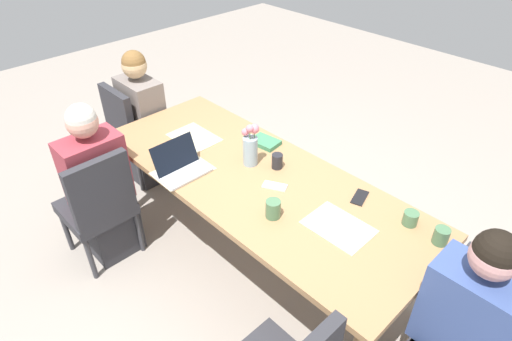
{
  "coord_description": "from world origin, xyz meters",
  "views": [
    {
      "loc": [
        -1.59,
        1.53,
        2.38
      ],
      "look_at": [
        0.0,
        0.0,
        0.79
      ],
      "focal_mm": 30.12,
      "sensor_mm": 36.0,
      "label": 1
    }
  ],
  "objects_px": {
    "coffee_mug_centre_right": "(441,236)",
    "phone_silver": "(275,186)",
    "person_head_left_left_far": "(458,335)",
    "person_far_left_near": "(101,191)",
    "chair_head_left_left_far": "(475,337)",
    "coffee_mug_near_right": "(410,218)",
    "dining_table": "(256,185)",
    "book_red_cover": "(265,142)",
    "coffee_mug_near_left": "(273,209)",
    "chair_far_left_near": "(99,203)",
    "chair_head_right_left_mid": "(134,129)",
    "laptop_far_left_near": "(181,167)",
    "flower_vase": "(250,147)",
    "coffee_mug_centre_left": "(277,161)",
    "person_head_right_left_mid": "(145,126)",
    "phone_black": "(360,197)"
  },
  "relations": [
    {
      "from": "coffee_mug_centre_right",
      "to": "phone_silver",
      "type": "xyz_separation_m",
      "value": [
        0.94,
        0.28,
        -0.04
      ]
    },
    {
      "from": "person_head_left_left_far",
      "to": "phone_silver",
      "type": "relative_size",
      "value": 7.97
    },
    {
      "from": "person_far_left_near",
      "to": "person_head_left_left_far",
      "type": "distance_m",
      "value": 2.34
    },
    {
      "from": "chair_head_left_left_far",
      "to": "coffee_mug_near_right",
      "type": "bearing_deg",
      "value": -22.35
    },
    {
      "from": "dining_table",
      "to": "book_red_cover",
      "type": "bearing_deg",
      "value": -53.1
    },
    {
      "from": "dining_table",
      "to": "coffee_mug_near_left",
      "type": "distance_m",
      "value": 0.41
    },
    {
      "from": "person_head_left_left_far",
      "to": "chair_far_left_near",
      "type": "bearing_deg",
      "value": 19.66
    },
    {
      "from": "dining_table",
      "to": "chair_head_right_left_mid",
      "type": "xyz_separation_m",
      "value": [
        1.47,
        0.06,
        -0.17
      ]
    },
    {
      "from": "coffee_mug_near_left",
      "to": "coffee_mug_centre_right",
      "type": "height_order",
      "value": "coffee_mug_near_left"
    },
    {
      "from": "laptop_far_left_near",
      "to": "book_red_cover",
      "type": "bearing_deg",
      "value": -101.76
    },
    {
      "from": "chair_far_left_near",
      "to": "laptop_far_left_near",
      "type": "relative_size",
      "value": 2.81
    },
    {
      "from": "coffee_mug_near_right",
      "to": "phone_silver",
      "type": "xyz_separation_m",
      "value": [
        0.76,
        0.3,
        -0.04
      ]
    },
    {
      "from": "flower_vase",
      "to": "chair_head_left_left_far",
      "type": "bearing_deg",
      "value": -179.62
    },
    {
      "from": "chair_far_left_near",
      "to": "laptop_far_left_near",
      "type": "xyz_separation_m",
      "value": [
        -0.39,
        -0.44,
        0.28
      ]
    },
    {
      "from": "coffee_mug_near_left",
      "to": "phone_silver",
      "type": "height_order",
      "value": "coffee_mug_near_left"
    },
    {
      "from": "chair_far_left_near",
      "to": "chair_head_left_left_far",
      "type": "height_order",
      "value": "same"
    },
    {
      "from": "coffee_mug_near_right",
      "to": "coffee_mug_centre_left",
      "type": "xyz_separation_m",
      "value": [
        0.89,
        0.14,
        0.01
      ]
    },
    {
      "from": "chair_head_right_left_mid",
      "to": "chair_head_left_left_far",
      "type": "height_order",
      "value": "same"
    },
    {
      "from": "chair_head_right_left_mid",
      "to": "coffee_mug_near_left",
      "type": "distance_m",
      "value": 1.84
    },
    {
      "from": "coffee_mug_near_left",
      "to": "laptop_far_left_near",
      "type": "bearing_deg",
      "value": 9.95
    },
    {
      "from": "person_head_left_left_far",
      "to": "coffee_mug_centre_right",
      "type": "bearing_deg",
      "value": -43.48
    },
    {
      "from": "dining_table",
      "to": "person_far_left_near",
      "type": "xyz_separation_m",
      "value": [
        0.84,
        0.69,
        -0.14
      ]
    },
    {
      "from": "phone_silver",
      "to": "dining_table",
      "type": "bearing_deg",
      "value": -22.55
    },
    {
      "from": "coffee_mug_centre_right",
      "to": "coffee_mug_near_left",
      "type": "bearing_deg",
      "value": 32.82
    },
    {
      "from": "coffee_mug_centre_left",
      "to": "coffee_mug_centre_right",
      "type": "xyz_separation_m",
      "value": [
        -1.07,
        -0.12,
        -0.0
      ]
    },
    {
      "from": "chair_head_right_left_mid",
      "to": "book_red_cover",
      "type": "relative_size",
      "value": 4.5
    },
    {
      "from": "person_head_right_left_mid",
      "to": "phone_black",
      "type": "xyz_separation_m",
      "value": [
        -2.0,
        -0.28,
        0.22
      ]
    },
    {
      "from": "person_head_left_left_far",
      "to": "coffee_mug_near_left",
      "type": "xyz_separation_m",
      "value": [
        1.05,
        0.21,
        0.27
      ]
    },
    {
      "from": "chair_head_right_left_mid",
      "to": "person_head_left_left_far",
      "type": "relative_size",
      "value": 0.75
    },
    {
      "from": "chair_far_left_near",
      "to": "coffee_mug_near_left",
      "type": "distance_m",
      "value": 1.27
    },
    {
      "from": "person_far_left_near",
      "to": "coffee_mug_centre_right",
      "type": "distance_m",
      "value": 2.19
    },
    {
      "from": "coffee_mug_centre_right",
      "to": "chair_head_right_left_mid",
      "type": "bearing_deg",
      "value": 7.8
    },
    {
      "from": "chair_head_right_left_mid",
      "to": "dining_table",
      "type": "bearing_deg",
      "value": -177.82
    },
    {
      "from": "dining_table",
      "to": "phone_silver",
      "type": "xyz_separation_m",
      "value": [
        -0.15,
        -0.01,
        0.07
      ]
    },
    {
      "from": "chair_far_left_near",
      "to": "person_head_right_left_mid",
      "type": "xyz_separation_m",
      "value": [
        0.65,
        -0.77,
        0.03
      ]
    },
    {
      "from": "dining_table",
      "to": "coffee_mug_centre_left",
      "type": "bearing_deg",
      "value": -96.91
    },
    {
      "from": "person_far_left_near",
      "to": "flower_vase",
      "type": "relative_size",
      "value": 3.92
    },
    {
      "from": "person_far_left_near",
      "to": "phone_black",
      "type": "relative_size",
      "value": 7.97
    },
    {
      "from": "coffee_mug_centre_right",
      "to": "phone_black",
      "type": "height_order",
      "value": "coffee_mug_centre_right"
    },
    {
      "from": "coffee_mug_near_right",
      "to": "book_red_cover",
      "type": "relative_size",
      "value": 0.42
    },
    {
      "from": "coffee_mug_near_right",
      "to": "book_red_cover",
      "type": "xyz_separation_m",
      "value": [
        1.15,
        -0.01,
        -0.02
      ]
    },
    {
      "from": "coffee_mug_centre_left",
      "to": "book_red_cover",
      "type": "distance_m",
      "value": 0.3
    },
    {
      "from": "person_head_right_left_mid",
      "to": "chair_head_left_left_far",
      "type": "bearing_deg",
      "value": -178.59
    },
    {
      "from": "dining_table",
      "to": "laptop_far_left_near",
      "type": "xyz_separation_m",
      "value": [
        0.37,
        0.32,
        0.11
      ]
    },
    {
      "from": "person_far_left_near",
      "to": "coffee_mug_near_right",
      "type": "height_order",
      "value": "person_far_left_near"
    },
    {
      "from": "chair_head_right_left_mid",
      "to": "person_head_left_left_far",
      "type": "height_order",
      "value": "person_head_left_left_far"
    },
    {
      "from": "book_red_cover",
      "to": "phone_silver",
      "type": "distance_m",
      "value": 0.5
    },
    {
      "from": "phone_black",
      "to": "book_red_cover",
      "type": "bearing_deg",
      "value": -108.33
    },
    {
      "from": "chair_head_right_left_mid",
      "to": "laptop_far_left_near",
      "type": "bearing_deg",
      "value": 166.66
    },
    {
      "from": "flower_vase",
      "to": "coffee_mug_near_left",
      "type": "distance_m",
      "value": 0.55
    }
  ]
}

